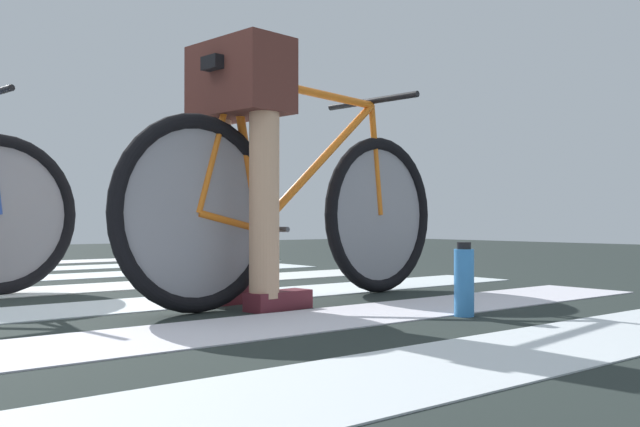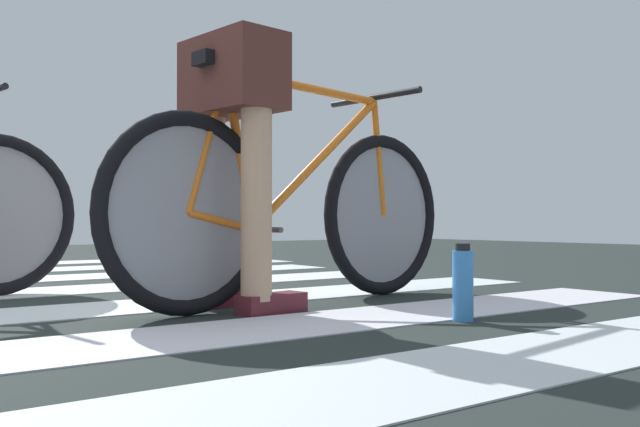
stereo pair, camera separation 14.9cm
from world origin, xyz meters
The scene contains 3 objects.
bicycle_1_of_3 centered at (1.15, -0.57, 0.41)m, with size 1.73×0.52×0.93m.
cyclist_1_of_3 centered at (0.84, -0.61, 0.67)m, with size 0.36×0.43×1.00m.
water_bottle centered at (1.32, -1.28, 0.14)m, with size 0.07×0.07×0.26m.
Camera 2 is at (-0.42, -2.86, 0.35)m, focal length 39.15 mm.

